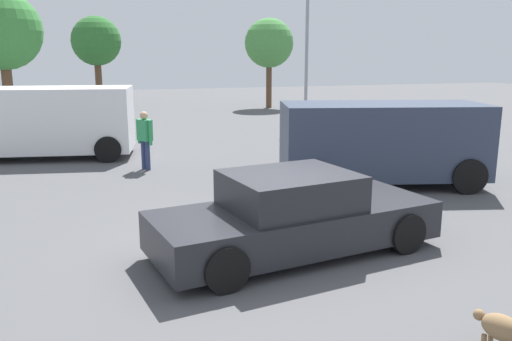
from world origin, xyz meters
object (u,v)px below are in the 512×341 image
object	(u,v)px
dog	(507,329)
suv_dark	(382,141)
pedestrian	(145,135)
sedan_foreground	(294,216)
van_white	(39,120)
light_post_near	(307,17)

from	to	relation	value
dog	suv_dark	bearing A→B (deg)	138.08
dog	pedestrian	bearing A→B (deg)	172.91
sedan_foreground	van_white	xyz separation A→B (m)	(-4.35, 9.55, 0.55)
van_white	light_post_near	world-z (taller)	light_post_near
sedan_foreground	pedestrian	world-z (taller)	pedestrian
suv_dark	light_post_near	size ratio (longest dim) A/B	0.73
dog	pedestrian	world-z (taller)	pedestrian
van_white	suv_dark	xyz separation A→B (m)	(7.97, -6.11, -0.07)
van_white	light_post_near	xyz separation A→B (m)	(10.53, 4.48, 3.44)
suv_dark	light_post_near	distance (m)	11.45
dog	light_post_near	distance (m)	18.66
van_white	light_post_near	bearing A→B (deg)	-146.76
suv_dark	pedestrian	xyz separation A→B (m)	(-5.15, 3.44, -0.13)
dog	van_white	bearing A→B (deg)	-178.49
van_white	suv_dark	distance (m)	10.04
pedestrian	suv_dark	bearing A→B (deg)	-65.37
dog	pedestrian	distance (m)	10.59
sedan_foreground	pedestrian	bearing A→B (deg)	93.46
suv_dark	light_post_near	world-z (taller)	light_post_near
sedan_foreground	suv_dark	xyz separation A→B (m)	(3.62, 3.44, 0.47)
dog	van_white	world-z (taller)	van_white
pedestrian	dog	bearing A→B (deg)	-107.64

